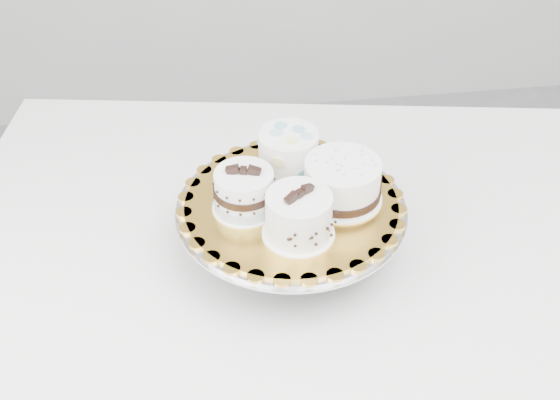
{
  "coord_description": "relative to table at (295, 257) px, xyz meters",
  "views": [
    {
      "loc": [
        -0.21,
        -0.79,
        1.58
      ],
      "look_at": [
        -0.1,
        0.07,
        0.87
      ],
      "focal_mm": 45.0,
      "sensor_mm": 36.0,
      "label": 1
    }
  ],
  "objects": [
    {
      "name": "cake_stand",
      "position": [
        -0.02,
        -0.06,
        0.14
      ],
      "size": [
        0.38,
        0.38,
        0.1
      ],
      "color": "gray",
      "rests_on": "table"
    },
    {
      "name": "cake_dots",
      "position": [
        -0.01,
        0.03,
        0.22
      ],
      "size": [
        0.12,
        0.12,
        0.08
      ],
      "rotation": [
        0.0,
        0.0,
        -0.22
      ],
      "color": "white",
      "rests_on": "cake_board"
    },
    {
      "name": "table",
      "position": [
        0.0,
        0.0,
        0.0
      ],
      "size": [
        1.37,
        1.03,
        0.75
      ],
      "rotation": [
        0.0,
        0.0,
        -0.17
      ],
      "color": "white",
      "rests_on": "floor"
    },
    {
      "name": "cake_swirl",
      "position": [
        -0.02,
        -0.14,
        0.22
      ],
      "size": [
        0.14,
        0.14,
        0.09
      ],
      "rotation": [
        0.0,
        0.0,
        0.61
      ],
      "color": "white",
      "rests_on": "cake_board"
    },
    {
      "name": "cake_ribbon",
      "position": [
        0.07,
        -0.06,
        0.21
      ],
      "size": [
        0.15,
        0.15,
        0.07
      ],
      "rotation": [
        0.0,
        0.0,
        -0.27
      ],
      "color": "white",
      "rests_on": "cake_board"
    },
    {
      "name": "cake_banded",
      "position": [
        -0.09,
        -0.06,
        0.21
      ],
      "size": [
        0.11,
        0.11,
        0.09
      ],
      "rotation": [
        0.0,
        0.0,
        -0.22
      ],
      "color": "white",
      "rests_on": "cake_board"
    },
    {
      "name": "cake_board",
      "position": [
        -0.02,
        -0.06,
        0.18
      ],
      "size": [
        0.46,
        0.46,
        0.01
      ],
      "primitive_type": "cylinder",
      "rotation": [
        0.0,
        0.0,
        0.4
      ],
      "color": "orange",
      "rests_on": "cake_stand"
    }
  ]
}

